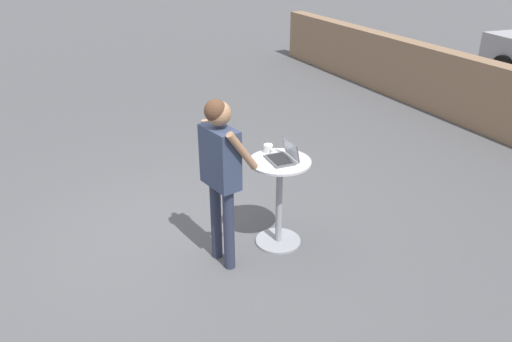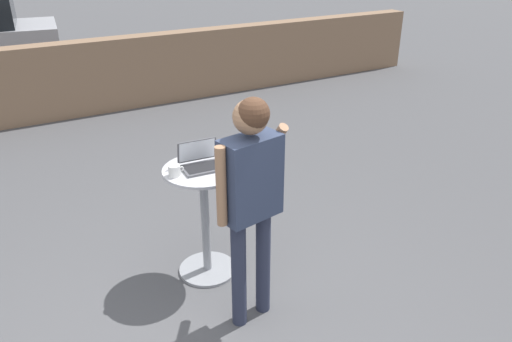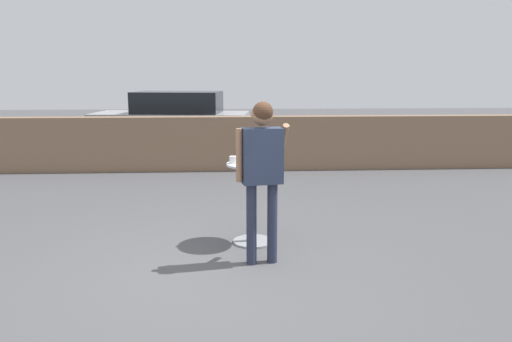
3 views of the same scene
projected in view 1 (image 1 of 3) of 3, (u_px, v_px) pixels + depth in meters
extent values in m
plane|color=#4C4C4F|center=(174.00, 242.00, 5.50)|extent=(50.00, 50.00, 0.00)
cylinder|color=gray|center=(278.00, 241.00, 5.50)|extent=(0.50, 0.50, 0.03)
cylinder|color=gray|center=(279.00, 203.00, 5.29)|extent=(0.07, 0.07, 0.94)
cylinder|color=#B7B7BC|center=(280.00, 162.00, 5.08)|extent=(0.64, 0.64, 0.02)
cube|color=#515156|center=(279.00, 160.00, 5.07)|extent=(0.34, 0.24, 0.02)
cube|color=black|center=(279.00, 159.00, 5.06)|extent=(0.30, 0.20, 0.00)
cube|color=#515156|center=(291.00, 149.00, 5.07)|extent=(0.32, 0.07, 0.19)
cube|color=white|center=(291.00, 149.00, 5.07)|extent=(0.30, 0.06, 0.17)
cylinder|color=white|center=(268.00, 148.00, 5.24)|extent=(0.09, 0.09, 0.09)
torus|color=white|center=(271.00, 150.00, 5.19)|extent=(0.04, 0.01, 0.04)
cylinder|color=#282D42|center=(216.00, 220.00, 5.08)|extent=(0.11, 0.11, 0.89)
cylinder|color=#282D42|center=(229.00, 230.00, 4.91)|extent=(0.11, 0.11, 0.89)
cube|color=#2D3851|center=(220.00, 157.00, 4.67)|extent=(0.45, 0.28, 0.59)
sphere|color=#936B4C|center=(219.00, 113.00, 4.48)|extent=(0.23, 0.23, 0.23)
sphere|color=#472D1E|center=(216.00, 111.00, 4.45)|extent=(0.21, 0.21, 0.21)
cylinder|color=#936B4C|center=(206.00, 148.00, 4.84)|extent=(0.07, 0.07, 0.56)
cylinder|color=#936B4C|center=(242.00, 151.00, 4.48)|extent=(0.13, 0.34, 0.43)
cylinder|color=black|center=(504.00, 69.00, 11.03)|extent=(0.64, 0.30, 0.62)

